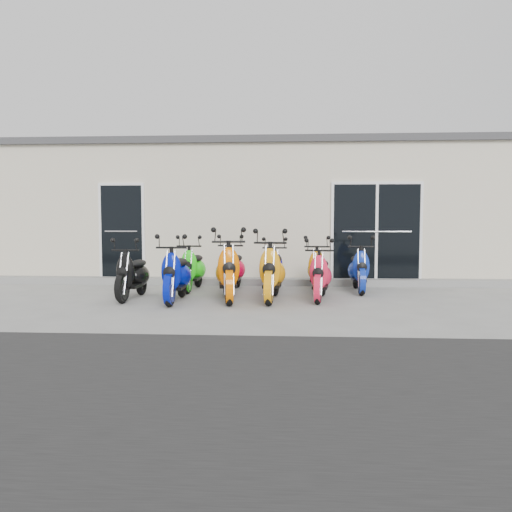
% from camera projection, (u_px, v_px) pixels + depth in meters
% --- Properties ---
extents(ground, '(80.00, 80.00, 0.00)m').
position_uv_depth(ground, '(254.00, 299.00, 9.23)').
color(ground, gray).
rests_on(ground, ground).
extents(asphalt_strip, '(80.00, 5.00, 0.00)m').
position_uv_depth(asphalt_strip, '(206.00, 411.00, 3.75)').
color(asphalt_strip, black).
rests_on(asphalt_strip, ground).
extents(building, '(14.00, 6.00, 3.20)m').
position_uv_depth(building, '(266.00, 215.00, 14.29)').
color(building, beige).
rests_on(building, ground).
extents(roof_cap, '(14.20, 6.20, 0.16)m').
position_uv_depth(roof_cap, '(266.00, 156.00, 14.18)').
color(roof_cap, '#3F3F42').
rests_on(roof_cap, building).
extents(front_step, '(14.00, 0.40, 0.15)m').
position_uv_depth(front_step, '(260.00, 281.00, 11.23)').
color(front_step, gray).
rests_on(front_step, ground).
extents(door_left, '(1.07, 0.08, 2.22)m').
position_uv_depth(door_left, '(122.00, 229.00, 11.50)').
color(door_left, black).
rests_on(door_left, front_step).
extents(door_right, '(2.02, 0.08, 2.22)m').
position_uv_depth(door_right, '(376.00, 229.00, 11.14)').
color(door_right, black).
rests_on(door_right, front_step).
extents(scooter_front_black, '(0.62, 1.57, 1.14)m').
position_uv_depth(scooter_front_black, '(132.00, 268.00, 9.14)').
color(scooter_front_black, black).
rests_on(scooter_front_black, ground).
extents(scooter_front_blue, '(0.63, 1.66, 1.22)m').
position_uv_depth(scooter_front_blue, '(176.00, 268.00, 8.83)').
color(scooter_front_blue, '#021094').
rests_on(scooter_front_blue, ground).
extents(scooter_front_orange_a, '(0.93, 1.89, 1.34)m').
position_uv_depth(scooter_front_orange_a, '(228.00, 264.00, 8.98)').
color(scooter_front_orange_a, '#F26B00').
rests_on(scooter_front_orange_a, ground).
extents(scooter_front_orange_b, '(0.76, 1.82, 1.31)m').
position_uv_depth(scooter_front_orange_b, '(272.00, 264.00, 8.97)').
color(scooter_front_orange_b, orange).
rests_on(scooter_front_orange_b, ground).
extents(scooter_front_red, '(0.78, 1.61, 1.14)m').
position_uv_depth(scooter_front_red, '(321.00, 269.00, 9.03)').
color(scooter_front_red, red).
rests_on(scooter_front_red, ground).
extents(scooter_back_green, '(0.62, 1.59, 1.16)m').
position_uv_depth(scooter_back_green, '(193.00, 263.00, 10.28)').
color(scooter_back_green, '#21E715').
rests_on(scooter_back_green, ground).
extents(scooter_back_red, '(0.67, 1.62, 1.18)m').
position_uv_depth(scooter_back_red, '(234.00, 262.00, 10.22)').
color(scooter_back_red, red).
rests_on(scooter_back_red, ground).
extents(scooter_back_blue, '(0.59, 1.53, 1.12)m').
position_uv_depth(scooter_back_blue, '(275.00, 264.00, 10.20)').
color(scooter_back_blue, navy).
rests_on(scooter_back_blue, ground).
extents(scooter_back_yellow, '(0.64, 1.59, 1.16)m').
position_uv_depth(scooter_back_yellow, '(317.00, 263.00, 10.12)').
color(scooter_back_yellow, '#CE7706').
rests_on(scooter_back_yellow, ground).
extents(scooter_back_extra, '(0.62, 1.59, 1.16)m').
position_uv_depth(scooter_back_extra, '(359.00, 263.00, 10.07)').
color(scooter_back_extra, '#0D2898').
rests_on(scooter_back_extra, ground).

